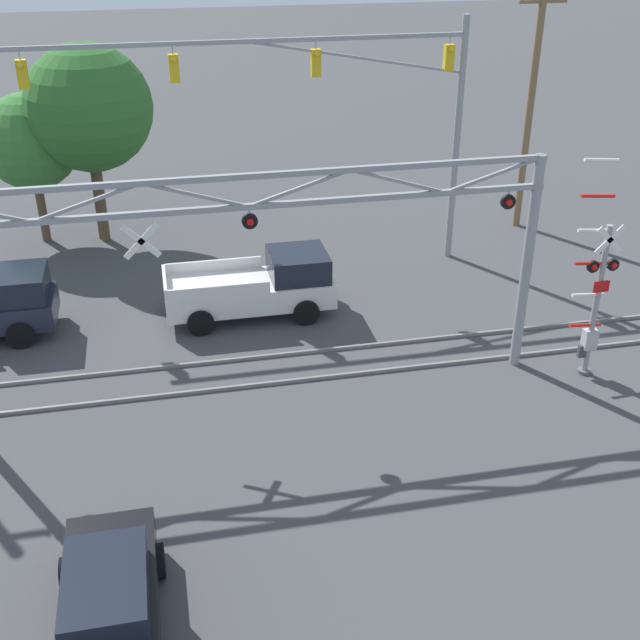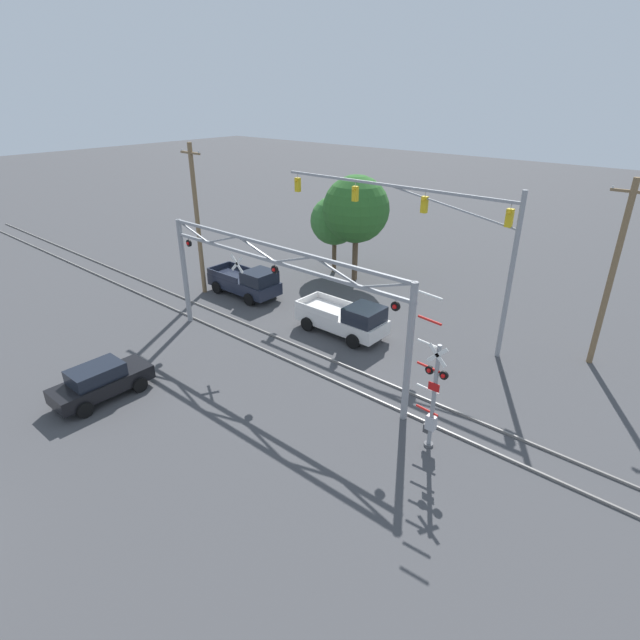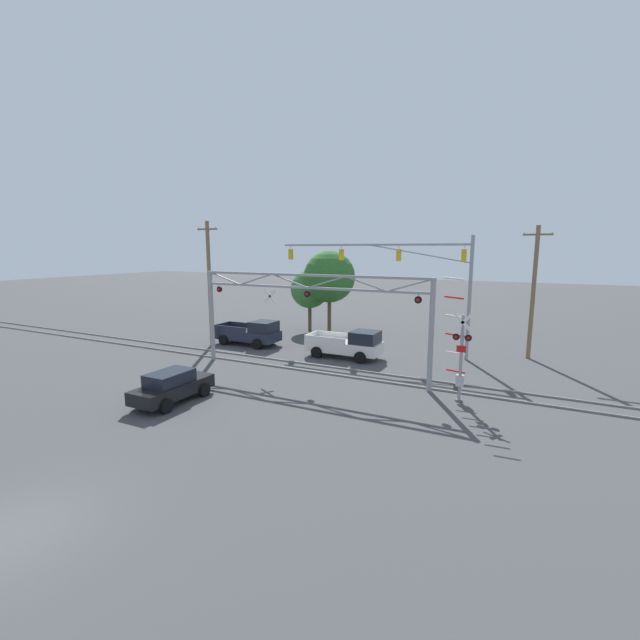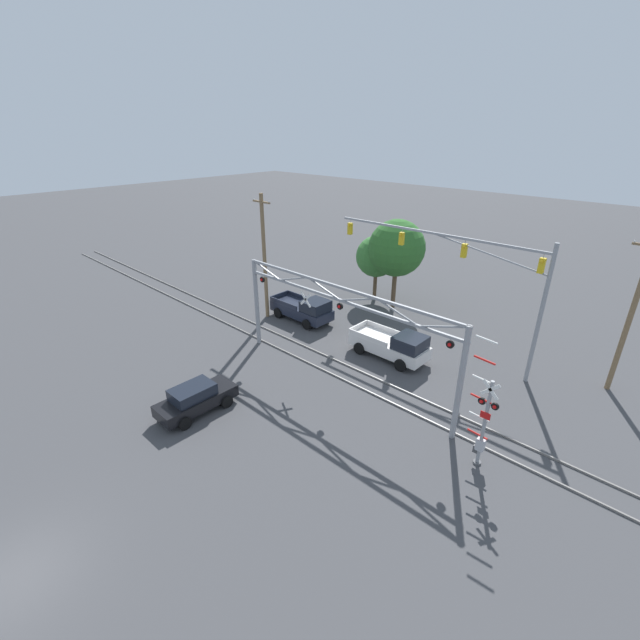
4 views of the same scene
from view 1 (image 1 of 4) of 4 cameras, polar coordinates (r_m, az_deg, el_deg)
The scene contains 11 objects.
rail_track_near at distance 21.49m, azimuth -4.60°, elevation -4.63°, with size 80.00×0.08×0.10m, color gray.
rail_track_far at distance 22.71m, azimuth -5.10°, elevation -2.72°, with size 80.00×0.08×0.10m, color gray.
crossing_gantry at distance 19.37m, azimuth -4.97°, elevation 5.02°, with size 14.80×0.30×5.97m.
crossing_signal_mast at distance 22.17m, azimuth 18.93°, elevation 1.29°, with size 1.44×0.35×6.09m.
traffic_signal_span at distance 26.73m, azimuth 2.05°, elevation 15.67°, with size 14.27×0.39×8.29m.
pickup_truck_lead at distance 24.80m, azimuth -4.33°, elevation 2.44°, with size 5.15×2.25×1.96m.
sedan_waiting at distance 15.09m, azimuth -14.77°, elevation -18.88°, with size 1.92×4.19×1.57m.
utility_pole_right at distance 31.75m, azimuth 14.70°, elevation 14.35°, with size 1.80×0.28×8.93m.
background_tree_beyond_span at distance 30.22m, azimuth -16.12°, elevation 14.27°, with size 4.48×4.48×7.25m.
background_tree_far_left_verge at distance 31.20m, azimuth -19.89°, elevation 11.82°, with size 3.46×3.46×5.53m.
background_tree_far_right_verge at distance 30.53m, azimuth -16.26°, elevation 13.97°, with size 3.32×3.32×6.47m.
Camera 1 is at (-2.07, -1.28, 11.58)m, focal length 45.00 mm.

